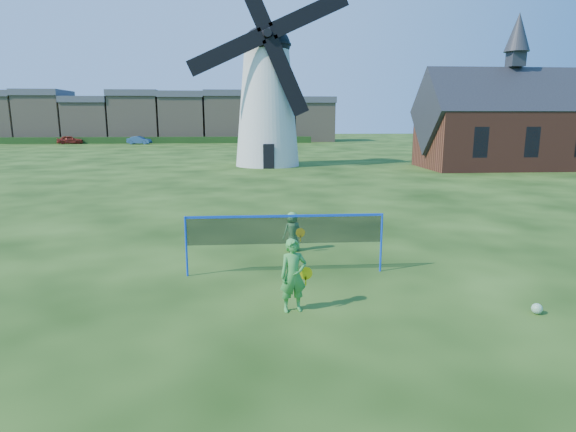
# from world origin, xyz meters

# --- Properties ---
(ground) EXTENTS (220.00, 220.00, 0.00)m
(ground) POSITION_xyz_m (0.00, 0.00, 0.00)
(ground) COLOR black
(ground) RESTS_ON ground
(windmill) EXTENTS (12.44, 5.31, 16.47)m
(windmill) POSITION_xyz_m (0.69, 28.94, 5.59)
(windmill) COLOR silver
(windmill) RESTS_ON ground
(chapel) EXTENTS (13.94, 6.76, 11.79)m
(chapel) POSITION_xyz_m (19.73, 25.50, 3.32)
(chapel) COLOR brown
(chapel) RESTS_ON ground
(badminton_net) EXTENTS (5.05, 0.05, 1.55)m
(badminton_net) POSITION_xyz_m (0.12, 0.41, 1.14)
(badminton_net) COLOR blue
(badminton_net) RESTS_ON ground
(player_girl) EXTENTS (0.73, 0.47, 1.54)m
(player_girl) POSITION_xyz_m (0.11, -2.03, 0.77)
(player_girl) COLOR green
(player_girl) RESTS_ON ground
(player_boy) EXTENTS (0.70, 0.58, 1.20)m
(player_boy) POSITION_xyz_m (0.49, 2.54, 0.60)
(player_boy) COLOR #53A54F
(player_boy) RESTS_ON ground
(play_ball) EXTENTS (0.22, 0.22, 0.22)m
(play_ball) POSITION_xyz_m (5.09, -2.58, 0.11)
(play_ball) COLOR green
(play_ball) RESTS_ON ground
(terraced_houses) EXTENTS (65.61, 8.40, 8.40)m
(terraced_houses) POSITION_xyz_m (-19.50, 72.00, 4.01)
(terraced_houses) COLOR gray
(terraced_houses) RESTS_ON ground
(hedge) EXTENTS (62.00, 0.80, 1.00)m
(hedge) POSITION_xyz_m (-22.00, 66.00, 0.50)
(hedge) COLOR #193814
(hedge) RESTS_ON ground
(car_left) EXTENTS (4.01, 2.64, 1.27)m
(car_left) POSITION_xyz_m (-28.33, 64.84, 0.63)
(car_left) COLOR maroon
(car_left) RESTS_ON ground
(car_right) EXTENTS (3.78, 1.94, 1.19)m
(car_right) POSITION_xyz_m (-17.62, 63.61, 0.59)
(car_right) COLOR navy
(car_right) RESTS_ON ground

